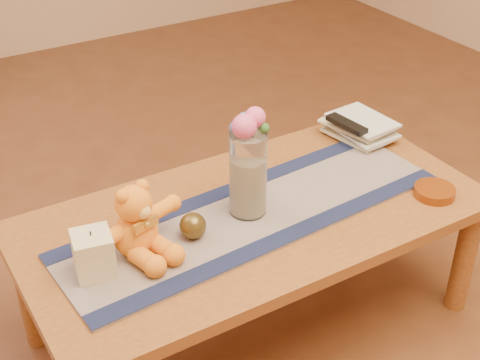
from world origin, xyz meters
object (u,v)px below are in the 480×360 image
teddy_bear (134,220)px  pillar_candle (93,254)px  glass_vase (248,174)px  bronze_ball (193,226)px  book_bottom (343,142)px  tv_remote (347,124)px  amber_dish (434,192)px

teddy_bear → pillar_candle: size_ratio=2.46×
glass_vase → bronze_ball: glass_vase is taller
book_bottom → tv_remote: size_ratio=1.39×
bronze_ball → amber_dish: (0.74, -0.19, -0.03)m
teddy_bear → tv_remote: size_ratio=1.85×
pillar_candle → amber_dish: bearing=-10.3°
pillar_candle → bronze_ball: size_ratio=1.58×
bronze_ball → book_bottom: bronze_ball is taller
pillar_candle → book_bottom: (0.99, 0.21, -0.06)m
teddy_bear → bronze_ball: 0.17m
glass_vase → book_bottom: 0.55m
pillar_candle → glass_vase: size_ratio=0.46×
pillar_candle → tv_remote: pillar_candle is taller
tv_remote → amber_dish: (0.04, -0.39, -0.07)m
teddy_bear → bronze_ball: (0.16, -0.03, -0.06)m
pillar_candle → bronze_ball: bearing=0.6°
pillar_candle → tv_remote: 1.02m
bronze_ball → tv_remote: (0.70, 0.20, 0.04)m
pillar_candle → glass_vase: bearing=3.5°
tv_remote → glass_vase: bearing=-168.2°
bronze_ball → tv_remote: bearing=15.8°
pillar_candle → tv_remote: size_ratio=0.75×
glass_vase → pillar_candle: bearing=-176.5°
pillar_candle → book_bottom: size_ratio=0.54×
teddy_bear → amber_dish: (0.90, -0.22, -0.09)m
book_bottom → amber_dish: (0.04, -0.40, 0.00)m
pillar_candle → glass_vase: glass_vase is taller
teddy_bear → tv_remote: (0.86, 0.17, -0.02)m
pillar_candle → amber_dish: size_ratio=0.95×
amber_dish → glass_vase: bearing=158.2°
tv_remote → book_bottom: bearing=90.0°
teddy_bear → amber_dish: bearing=-29.0°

